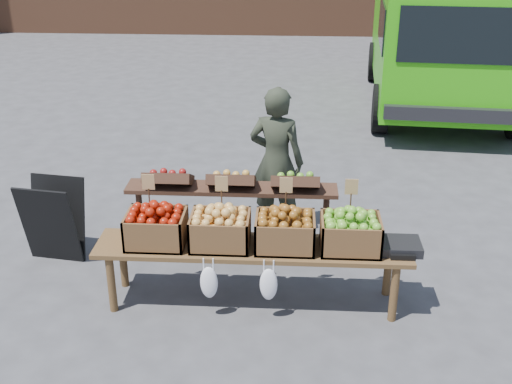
# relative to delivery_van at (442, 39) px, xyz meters

# --- Properties ---
(ground) EXTENTS (80.00, 80.00, 0.00)m
(ground) POSITION_rel_delivery_van_xyz_m (-2.10, -6.73, -1.15)
(ground) COLOR #434346
(delivery_van) EXTENTS (2.76, 5.29, 2.29)m
(delivery_van) POSITION_rel_delivery_van_xyz_m (0.00, 0.00, 0.00)
(delivery_van) COLOR #2EAA0D
(delivery_van) RESTS_ON ground
(vendor) EXTENTS (0.66, 0.52, 1.59)m
(vendor) POSITION_rel_delivery_van_xyz_m (-2.64, -4.88, -0.35)
(vendor) COLOR #282E21
(vendor) RESTS_ON ground
(chalkboard_sign) EXTENTS (0.59, 0.38, 0.84)m
(chalkboard_sign) POSITION_rel_delivery_van_xyz_m (-4.78, -5.62, -0.72)
(chalkboard_sign) COLOR black
(chalkboard_sign) RESTS_ON ground
(back_table) EXTENTS (2.10, 0.44, 1.04)m
(back_table) POSITION_rel_delivery_van_xyz_m (-3.04, -5.55, -0.63)
(back_table) COLOR #3A2317
(back_table) RESTS_ON ground
(display_bench) EXTENTS (2.70, 0.56, 0.57)m
(display_bench) POSITION_rel_delivery_van_xyz_m (-2.80, -6.27, -0.86)
(display_bench) COLOR brown
(display_bench) RESTS_ON ground
(crate_golden_apples) EXTENTS (0.50, 0.40, 0.28)m
(crate_golden_apples) POSITION_rel_delivery_van_xyz_m (-3.62, -6.27, -0.44)
(crate_golden_apples) COLOR maroon
(crate_golden_apples) RESTS_ON display_bench
(crate_russet_pears) EXTENTS (0.50, 0.40, 0.28)m
(crate_russet_pears) POSITION_rel_delivery_van_xyz_m (-3.07, -6.27, -0.44)
(crate_russet_pears) COLOR gold
(crate_russet_pears) RESTS_ON display_bench
(crate_red_apples) EXTENTS (0.50, 0.40, 0.28)m
(crate_red_apples) POSITION_rel_delivery_van_xyz_m (-2.52, -6.27, -0.44)
(crate_red_apples) COLOR olive
(crate_red_apples) RESTS_ON display_bench
(crate_green_apples) EXTENTS (0.50, 0.40, 0.28)m
(crate_green_apples) POSITION_rel_delivery_van_xyz_m (-1.97, -6.27, -0.44)
(crate_green_apples) COLOR #579F25
(crate_green_apples) RESTS_ON display_bench
(weighing_scale) EXTENTS (0.34, 0.30, 0.08)m
(weighing_scale) POSITION_rel_delivery_van_xyz_m (-1.55, -6.27, -0.54)
(weighing_scale) COLOR black
(weighing_scale) RESTS_ON display_bench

